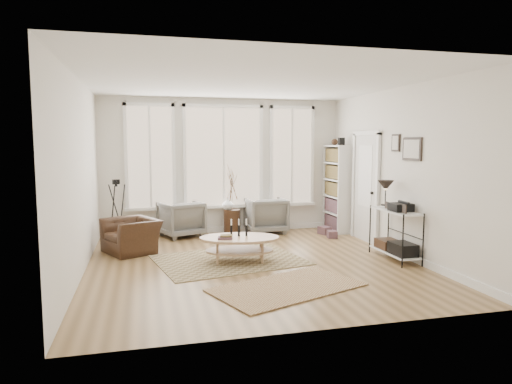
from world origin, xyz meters
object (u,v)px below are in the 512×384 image
object	(u,v)px
low_shelf	(395,229)
side_table	(232,201)
armchair_left	(181,219)
accent_chair	(131,236)
coffee_table	(239,242)
armchair_right	(266,215)
bookcase	(337,188)

from	to	relation	value
low_shelf	side_table	distance (m)	3.55
armchair_left	accent_chair	size ratio (longest dim) A/B	0.88
coffee_table	side_table	size ratio (longest dim) A/B	0.96
armchair_right	side_table	distance (m)	0.81
coffee_table	accent_chair	world-z (taller)	same
bookcase	side_table	distance (m)	2.33
bookcase	side_table	bearing A→B (deg)	174.73
low_shelf	armchair_right	world-z (taller)	low_shelf
bookcase	coffee_table	bearing A→B (deg)	-141.89
low_shelf	coffee_table	world-z (taller)	low_shelf
armchair_right	accent_chair	world-z (taller)	armchair_right
bookcase	side_table	size ratio (longest dim) A/B	1.38
armchair_right	accent_chair	xyz separation A→B (m)	(-2.79, -1.16, -0.08)
low_shelf	coffee_table	bearing A→B (deg)	169.90
side_table	accent_chair	world-z (taller)	side_table
bookcase	low_shelf	world-z (taller)	bookcase
armchair_left	side_table	distance (m)	1.14
accent_chair	side_table	bearing A→B (deg)	92.83
side_table	armchair_right	bearing A→B (deg)	-1.14
armchair_left	armchair_right	bearing A→B (deg)	158.59
armchair_left	low_shelf	bearing A→B (deg)	119.98
armchair_right	accent_chair	distance (m)	3.03
low_shelf	armchair_left	xyz separation A→B (m)	(-3.34, 2.75, -0.14)
coffee_table	armchair_right	world-z (taller)	armchair_right
bookcase	low_shelf	xyz separation A→B (m)	(-0.06, -2.52, -0.44)
bookcase	accent_chair	bearing A→B (deg)	-167.55
low_shelf	armchair_left	world-z (taller)	low_shelf
armchair_left	accent_chair	distance (m)	1.54
bookcase	low_shelf	bearing A→B (deg)	-91.28
low_shelf	coffee_table	distance (m)	2.62
bookcase	accent_chair	size ratio (longest dim) A/B	2.23
bookcase	low_shelf	size ratio (longest dim) A/B	1.58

